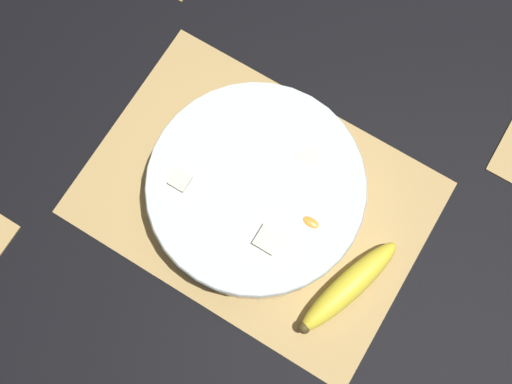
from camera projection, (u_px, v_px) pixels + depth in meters
ground_plane at (256, 198)px, 0.89m from camera, size 6.00×6.00×0.00m
bamboo_mat_center at (256, 197)px, 0.88m from camera, size 0.49×0.35×0.01m
fruit_salad_bowl at (256, 190)px, 0.84m from camera, size 0.30×0.30×0.08m
whole_banana at (349, 287)px, 0.83m from camera, size 0.09×0.18×0.04m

